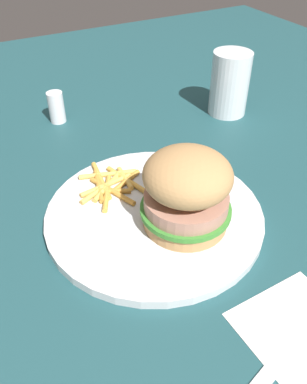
% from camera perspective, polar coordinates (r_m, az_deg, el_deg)
% --- Properties ---
extents(ground_plane, '(1.60, 1.60, 0.00)m').
position_cam_1_polar(ground_plane, '(0.51, -2.18, -4.57)').
color(ground_plane, '#1E474C').
extents(plate, '(0.28, 0.28, 0.01)m').
position_cam_1_polar(plate, '(0.51, 0.00, -3.14)').
color(plate, silver).
rests_on(plate, ground_plane).
extents(sandwich, '(0.11, 0.11, 0.10)m').
position_cam_1_polar(sandwich, '(0.46, 4.81, 0.23)').
color(sandwich, tan).
rests_on(sandwich, plate).
extents(fries_pile, '(0.11, 0.10, 0.01)m').
position_cam_1_polar(fries_pile, '(0.55, -6.24, 1.08)').
color(fries_pile, gold).
rests_on(fries_pile, plate).
extents(napkin, '(0.11, 0.11, 0.00)m').
position_cam_1_polar(napkin, '(0.43, 20.55, -18.31)').
color(napkin, white).
rests_on(napkin, ground_plane).
extents(fork, '(0.07, 0.17, 0.00)m').
position_cam_1_polar(fork, '(0.43, 20.73, -17.99)').
color(fork, silver).
rests_on(fork, napkin).
extents(drink_glass, '(0.07, 0.07, 0.11)m').
position_cam_1_polar(drink_glass, '(0.75, 10.82, 14.50)').
color(drink_glass, silver).
rests_on(drink_glass, ground_plane).
extents(salt_shaker, '(0.03, 0.03, 0.06)m').
position_cam_1_polar(salt_shaker, '(0.73, -13.79, 11.75)').
color(salt_shaker, white).
rests_on(salt_shaker, ground_plane).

